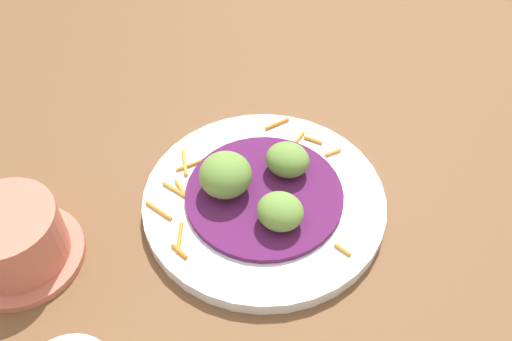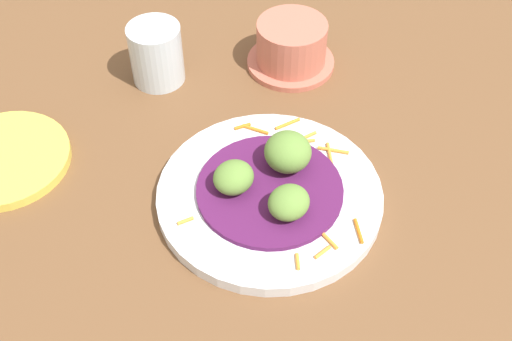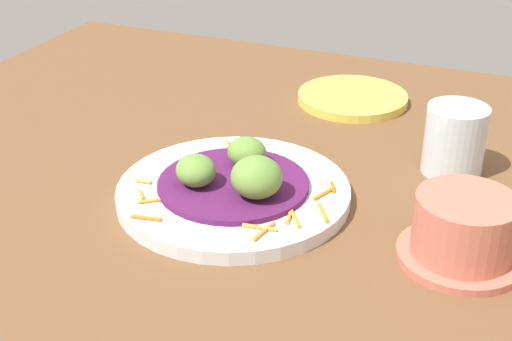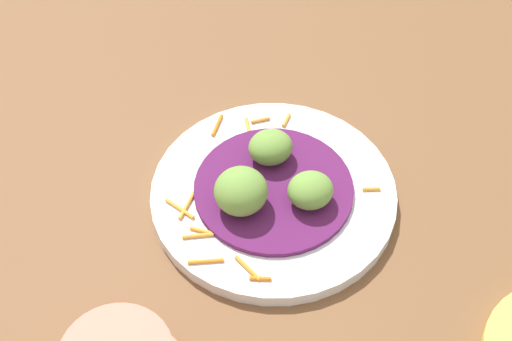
% 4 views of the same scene
% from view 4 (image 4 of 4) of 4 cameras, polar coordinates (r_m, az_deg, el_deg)
% --- Properties ---
extents(table_surface, '(1.10, 1.10, 0.02)m').
position_cam_4_polar(table_surface, '(0.82, -1.72, -2.36)').
color(table_surface, brown).
rests_on(table_surface, ground).
extents(main_plate, '(0.25, 0.25, 0.02)m').
position_cam_4_polar(main_plate, '(0.80, 1.29, -1.84)').
color(main_plate, silver).
rests_on(main_plate, table_surface).
extents(cabbage_bed, '(0.16, 0.16, 0.01)m').
position_cam_4_polar(cabbage_bed, '(0.79, 1.30, -1.36)').
color(cabbage_bed, '#51194C').
rests_on(cabbage_bed, main_plate).
extents(carrot_garnish, '(0.20, 0.22, 0.00)m').
position_cam_4_polar(carrot_garnish, '(0.79, -1.90, -1.95)').
color(carrot_garnish, orange).
rests_on(carrot_garnish, main_plate).
extents(guac_scoop_left, '(0.06, 0.06, 0.03)m').
position_cam_4_polar(guac_scoop_left, '(0.80, 1.07, 1.72)').
color(guac_scoop_left, olive).
rests_on(guac_scoop_left, cabbage_bed).
extents(guac_scoop_center, '(0.06, 0.06, 0.04)m').
position_cam_4_polar(guac_scoop_center, '(0.76, -1.11, -1.52)').
color(guac_scoop_center, olive).
rests_on(guac_scoop_center, cabbage_bed).
extents(guac_scoop_right, '(0.06, 0.06, 0.03)m').
position_cam_4_polar(guac_scoop_right, '(0.77, 4.01, -1.46)').
color(guac_scoop_right, olive).
rests_on(guac_scoop_right, cabbage_bed).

